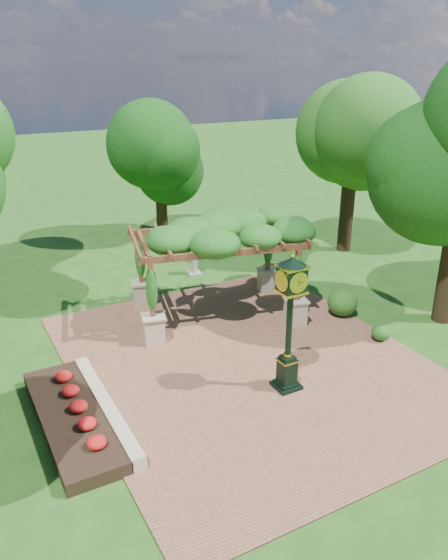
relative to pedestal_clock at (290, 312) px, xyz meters
name	(u,v)px	position (x,y,z in m)	size (l,w,h in m)	color
ground	(265,378)	(-0.24, 0.75, -2.39)	(120.00, 120.00, 0.00)	#1E4714
brick_plaza	(247,362)	(-0.24, 1.75, -2.37)	(10.00, 12.00, 0.04)	brown
border_wall	(106,408)	(-4.84, 1.25, -2.19)	(0.35, 5.00, 0.40)	#C6B793
flower_bed	(72,418)	(-5.74, 1.25, -2.21)	(1.50, 5.00, 0.36)	red
pedestal_clock	(290,312)	(0.00, 0.00, 0.00)	(0.79, 0.79, 3.98)	black
pergola	(216,237)	(0.47, 5.15, 0.58)	(6.41, 4.81, 3.61)	tan
sundial	(194,265)	(1.52, 9.19, -1.95)	(0.63, 0.63, 1.00)	#9A9A92
shrub_front	(380,332)	(4.31, 0.83, -2.08)	(0.61, 0.61, 0.55)	#1D5217
shrub_mid	(342,302)	(4.45, 2.93, -1.86)	(1.08, 1.08, 0.97)	#245317
shrub_back	(272,272)	(3.91, 6.74, -1.90)	(0.99, 0.99, 0.90)	#285A1A
tree_north	(159,160)	(2.34, 14.66, 1.59)	(4.04, 4.04, 5.79)	#2F2112
tree_east_far	(354,129)	(9.34, 8.64, 3.32)	(4.60, 4.60, 8.30)	#301E12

